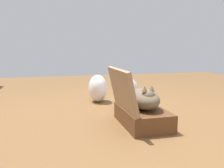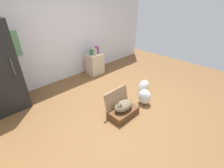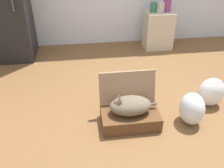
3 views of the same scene
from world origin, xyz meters
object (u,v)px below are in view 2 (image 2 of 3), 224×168
object	(u,v)px
plastic_bag_clear	(144,87)
vase_round	(95,51)
vase_tall	(91,52)
side_table	(95,64)
suitcase_base	(123,112)
plastic_bag_white	(145,97)
vase_short	(97,50)
cat	(123,106)

from	to	relation	value
plastic_bag_clear	vase_round	world-z (taller)	vase_round
vase_tall	vase_round	xyz separation A→B (m)	(0.12, -0.03, 0.00)
vase_tall	vase_round	world-z (taller)	vase_round
plastic_bag_clear	side_table	distance (m)	1.80
suitcase_base	plastic_bag_white	distance (m)	0.67
plastic_bag_white	vase_short	distance (m)	2.19
suitcase_base	vase_tall	bearing A→B (deg)	68.94
cat	plastic_bag_clear	size ratio (longest dim) A/B	1.45
suitcase_base	side_table	xyz separation A→B (m)	(0.90, 2.01, 0.24)
side_table	vase_round	xyz separation A→B (m)	(0.00, -0.02, 0.40)
plastic_bag_clear	vase_round	bearing A→B (deg)	93.96
side_table	vase_round	size ratio (longest dim) A/B	3.84
vase_tall	vase_round	size ratio (longest dim) A/B	0.97
cat	plastic_bag_white	bearing A→B (deg)	-5.12
vase_tall	suitcase_base	bearing A→B (deg)	-111.06
vase_short	plastic_bag_white	bearing A→B (deg)	-99.75
plastic_bag_white	vase_short	xyz separation A→B (m)	(0.36, 2.09, 0.56)
suitcase_base	plastic_bag_clear	distance (m)	1.05
vase_round	vase_tall	bearing A→B (deg)	165.42
side_table	vase_short	size ratio (longest dim) A/B	3.19
plastic_bag_white	side_table	distance (m)	2.09
plastic_bag_clear	suitcase_base	bearing A→B (deg)	-167.96
plastic_bag_clear	side_table	world-z (taller)	side_table
plastic_bag_clear	vase_tall	bearing A→B (deg)	97.64
vase_short	vase_tall	bearing A→B (deg)	-178.56
suitcase_base	side_table	distance (m)	2.21
plastic_bag_white	side_table	xyz separation A→B (m)	(0.24, 2.07, 0.14)
plastic_bag_clear	vase_short	size ratio (longest dim) A/B	1.79
suitcase_base	plastic_bag_white	bearing A→B (deg)	-5.15
plastic_bag_white	vase_tall	world-z (taller)	vase_tall
cat	side_table	size ratio (longest dim) A/B	0.81
side_table	plastic_bag_white	bearing A→B (deg)	-96.60
vase_round	plastic_bag_white	bearing A→B (deg)	-96.66
side_table	plastic_bag_clear	bearing A→B (deg)	-86.08
vase_tall	vase_short	world-z (taller)	vase_short
vase_tall	vase_short	size ratio (longest dim) A/B	0.81
plastic_bag_white	cat	bearing A→B (deg)	174.88
plastic_bag_white	vase_short	size ratio (longest dim) A/B	1.81
suitcase_base	plastic_bag_white	size ratio (longest dim) A/B	1.69
plastic_bag_clear	vase_short	bearing A→B (deg)	90.12
side_table	vase_tall	size ratio (longest dim) A/B	3.95
vase_tall	plastic_bag_clear	bearing A→B (deg)	-82.36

